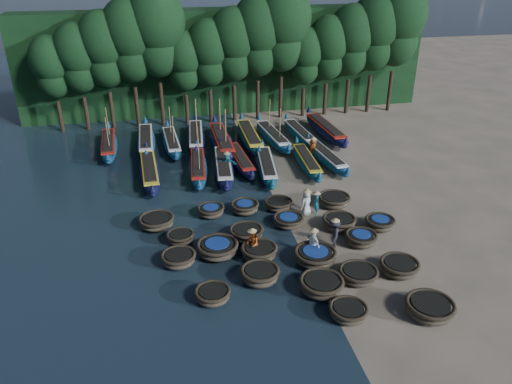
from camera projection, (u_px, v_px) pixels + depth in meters
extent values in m
plane|color=gray|center=(285.00, 219.00, 31.45)|extent=(120.00, 120.00, 0.00)
cube|color=black|center=(227.00, 61.00, 49.79)|extent=(40.00, 3.00, 10.00)
ellipsoid|color=brown|center=(348.00, 313.00, 23.03)|extent=(2.18, 2.18, 0.59)
torus|color=#342B1E|center=(349.00, 308.00, 22.91)|extent=(1.85, 1.85, 0.18)
cylinder|color=black|center=(349.00, 307.00, 22.89)|extent=(1.40, 1.40, 0.05)
ellipsoid|color=brown|center=(429.00, 310.00, 23.17)|extent=(2.35, 2.35, 0.68)
torus|color=#342B1E|center=(431.00, 304.00, 23.02)|extent=(2.32, 2.32, 0.21)
cylinder|color=black|center=(431.00, 303.00, 23.00)|extent=(1.78, 1.78, 0.06)
ellipsoid|color=brown|center=(213.00, 296.00, 24.12)|extent=(1.97, 1.97, 0.60)
torus|color=#342B1E|center=(213.00, 291.00, 23.99)|extent=(1.79, 1.79, 0.18)
cylinder|color=black|center=(213.00, 291.00, 23.98)|extent=(1.35, 1.35, 0.05)
ellipsoid|color=brown|center=(260.00, 276.00, 25.44)|extent=(2.24, 2.24, 0.73)
torus|color=#342B1E|center=(260.00, 271.00, 25.29)|extent=(2.05, 2.05, 0.22)
cylinder|color=black|center=(260.00, 270.00, 25.27)|extent=(1.53, 1.53, 0.07)
ellipsoid|color=brown|center=(321.00, 287.00, 24.69)|extent=(2.09, 2.09, 0.72)
torus|color=#342B1E|center=(322.00, 281.00, 24.54)|extent=(2.25, 2.25, 0.22)
cylinder|color=black|center=(322.00, 280.00, 24.52)|extent=(1.71, 1.71, 0.07)
ellipsoid|color=brown|center=(358.00, 276.00, 25.60)|extent=(2.21, 2.21, 0.60)
torus|color=#342B1E|center=(359.00, 271.00, 25.48)|extent=(2.05, 2.05, 0.18)
cylinder|color=black|center=(359.00, 270.00, 25.46)|extent=(1.57, 1.57, 0.05)
ellipsoid|color=brown|center=(399.00, 268.00, 26.12)|extent=(2.47, 2.47, 0.67)
torus|color=#342B1E|center=(400.00, 263.00, 25.98)|extent=(2.10, 2.10, 0.20)
cylinder|color=black|center=(400.00, 263.00, 25.96)|extent=(1.59, 1.59, 0.06)
ellipsoid|color=brown|center=(179.00, 260.00, 26.83)|extent=(1.96, 1.96, 0.65)
torus|color=#342B1E|center=(178.00, 255.00, 26.70)|extent=(1.92, 1.92, 0.20)
cylinder|color=black|center=(178.00, 254.00, 26.68)|extent=(1.44, 1.44, 0.06)
ellipsoid|color=brown|center=(218.00, 250.00, 27.61)|extent=(2.46, 2.46, 0.74)
torus|color=#342B1E|center=(217.00, 245.00, 27.46)|extent=(2.36, 2.36, 0.22)
cylinder|color=black|center=(217.00, 244.00, 27.43)|extent=(1.79, 1.79, 0.07)
cylinder|color=navy|center=(217.00, 243.00, 27.41)|extent=(1.38, 1.38, 0.04)
ellipsoid|color=brown|center=(259.00, 253.00, 27.34)|extent=(2.21, 2.21, 0.71)
torus|color=#342B1E|center=(259.00, 248.00, 27.19)|extent=(2.05, 2.05, 0.22)
cylinder|color=black|center=(259.00, 247.00, 27.17)|extent=(1.53, 1.53, 0.06)
ellipsoid|color=brown|center=(315.00, 258.00, 26.91)|extent=(2.85, 2.85, 0.75)
torus|color=#342B1E|center=(315.00, 252.00, 26.75)|extent=(2.35, 2.35, 0.23)
cylinder|color=black|center=(316.00, 252.00, 26.73)|extent=(1.78, 1.78, 0.07)
cylinder|color=navy|center=(316.00, 251.00, 26.71)|extent=(1.37, 1.37, 0.05)
ellipsoid|color=brown|center=(361.00, 240.00, 28.64)|extent=(1.95, 1.95, 0.65)
torus|color=#342B1E|center=(361.00, 235.00, 28.50)|extent=(1.88, 1.88, 0.20)
cylinder|color=black|center=(362.00, 235.00, 28.48)|extent=(1.41, 1.41, 0.06)
cylinder|color=navy|center=(362.00, 234.00, 28.46)|extent=(1.08, 1.08, 0.04)
ellipsoid|color=brown|center=(181.00, 238.00, 28.82)|extent=(1.81, 1.81, 0.58)
torus|color=#342B1E|center=(180.00, 234.00, 28.70)|extent=(1.64, 1.64, 0.18)
cylinder|color=black|center=(180.00, 234.00, 28.69)|extent=(1.23, 1.23, 0.05)
ellipsoid|color=brown|center=(246.00, 235.00, 29.11)|extent=(1.87, 1.87, 0.69)
torus|color=#342B1E|center=(246.00, 230.00, 28.97)|extent=(2.03, 2.03, 0.21)
cylinder|color=black|center=(246.00, 229.00, 28.95)|extent=(1.53, 1.53, 0.06)
ellipsoid|color=brown|center=(288.00, 222.00, 30.53)|extent=(2.02, 2.02, 0.60)
torus|color=#342B1E|center=(289.00, 218.00, 30.41)|extent=(1.90, 1.90, 0.18)
cylinder|color=black|center=(289.00, 217.00, 30.39)|extent=(1.44, 1.44, 0.05)
cylinder|color=navy|center=(289.00, 217.00, 30.37)|extent=(1.11, 1.11, 0.04)
ellipsoid|color=brown|center=(339.00, 224.00, 30.23)|extent=(2.34, 2.34, 0.70)
torus|color=#342B1E|center=(339.00, 219.00, 30.08)|extent=(2.09, 2.09, 0.21)
cylinder|color=black|center=(339.00, 218.00, 30.06)|extent=(1.57, 1.57, 0.06)
ellipsoid|color=brown|center=(380.00, 224.00, 30.24)|extent=(2.01, 2.01, 0.64)
torus|color=#342B1E|center=(380.00, 220.00, 30.10)|extent=(1.85, 1.85, 0.19)
cylinder|color=black|center=(380.00, 219.00, 30.09)|extent=(1.39, 1.39, 0.06)
cylinder|color=navy|center=(380.00, 219.00, 30.07)|extent=(1.07, 1.07, 0.04)
ellipsoid|color=brown|center=(157.00, 223.00, 30.38)|extent=(2.50, 2.50, 0.65)
torus|color=#342B1E|center=(156.00, 218.00, 30.24)|extent=(2.17, 2.17, 0.20)
cylinder|color=black|center=(156.00, 218.00, 30.22)|extent=(1.65, 1.65, 0.06)
ellipsoid|color=brown|center=(211.00, 212.00, 31.67)|extent=(1.89, 1.89, 0.59)
torus|color=#342B1E|center=(211.00, 208.00, 31.55)|extent=(1.75, 1.75, 0.18)
cylinder|color=black|center=(211.00, 207.00, 31.53)|extent=(1.32, 1.32, 0.05)
cylinder|color=navy|center=(211.00, 207.00, 31.51)|extent=(1.01, 1.01, 0.04)
ellipsoid|color=brown|center=(245.00, 208.00, 32.04)|extent=(1.81, 1.81, 0.64)
torus|color=#342B1E|center=(245.00, 204.00, 31.91)|extent=(1.84, 1.84, 0.19)
cylinder|color=black|center=(245.00, 204.00, 31.89)|extent=(1.39, 1.39, 0.06)
cylinder|color=navy|center=(245.00, 203.00, 31.87)|extent=(1.07, 1.07, 0.04)
ellipsoid|color=brown|center=(278.00, 205.00, 32.44)|extent=(1.85, 1.85, 0.62)
torus|color=#342B1E|center=(278.00, 201.00, 32.31)|extent=(1.84, 1.84, 0.19)
cylinder|color=black|center=(278.00, 201.00, 32.29)|extent=(1.38, 1.38, 0.06)
ellipsoid|color=brown|center=(334.00, 201.00, 32.89)|extent=(2.49, 2.49, 0.67)
torus|color=#342B1E|center=(334.00, 197.00, 32.75)|extent=(2.15, 2.15, 0.20)
cylinder|color=black|center=(334.00, 196.00, 32.73)|extent=(1.63, 1.63, 0.06)
ellipsoid|color=#0F133A|center=(150.00, 172.00, 36.62)|extent=(1.77, 8.04, 1.00)
cone|color=#0F133A|center=(146.00, 145.00, 39.71)|extent=(0.44, 0.44, 0.60)
cone|color=#0F133A|center=(152.00, 188.00, 32.97)|extent=(0.44, 0.44, 0.50)
cube|color=gold|center=(149.00, 167.00, 36.43)|extent=(1.31, 6.23, 0.12)
cube|color=black|center=(149.00, 166.00, 36.39)|extent=(1.00, 5.42, 0.10)
ellipsoid|color=navy|center=(198.00, 168.00, 37.41)|extent=(1.95, 7.63, 0.94)
cone|color=navy|center=(197.00, 143.00, 40.41)|extent=(0.42, 0.42, 0.57)
cone|color=navy|center=(199.00, 182.00, 33.90)|extent=(0.42, 0.42, 0.47)
cube|color=#AD1F15|center=(198.00, 163.00, 37.24)|extent=(1.45, 5.91, 0.11)
cube|color=black|center=(198.00, 162.00, 37.20)|extent=(1.13, 5.14, 0.09)
cylinder|color=#997F4C|center=(198.00, 144.00, 37.75)|extent=(0.07, 0.22, 2.64)
cylinder|color=#997F4C|center=(199.00, 156.00, 35.49)|extent=(0.07, 0.22, 2.64)
plane|color=red|center=(200.00, 141.00, 34.99)|extent=(0.00, 0.33, 0.33)
ellipsoid|color=#0F133A|center=(223.00, 167.00, 37.43)|extent=(2.16, 8.12, 1.00)
cone|color=#0F133A|center=(221.00, 141.00, 40.61)|extent=(0.44, 0.44, 0.60)
cone|color=#0F133A|center=(226.00, 182.00, 33.68)|extent=(0.44, 0.44, 0.50)
cube|color=white|center=(223.00, 162.00, 37.24)|extent=(1.60, 6.29, 0.12)
cube|color=black|center=(223.00, 161.00, 37.20)|extent=(1.26, 5.47, 0.10)
ellipsoid|color=#0F133A|center=(240.00, 160.00, 38.73)|extent=(1.81, 7.36, 0.91)
cone|color=#0F133A|center=(230.00, 138.00, 41.52)|extent=(0.40, 0.40, 0.55)
cone|color=#0F133A|center=(252.00, 172.00, 35.42)|extent=(0.40, 0.40, 0.46)
cube|color=#AD1F15|center=(240.00, 156.00, 38.56)|extent=(1.34, 5.70, 0.11)
cube|color=black|center=(240.00, 155.00, 38.52)|extent=(1.05, 4.96, 0.09)
ellipsoid|color=#0F4857|center=(267.00, 167.00, 37.57)|extent=(2.29, 7.80, 0.96)
cone|color=#0F4857|center=(262.00, 141.00, 40.63)|extent=(0.42, 0.42, 0.58)
cone|color=#0F4857|center=(272.00, 181.00, 33.97)|extent=(0.42, 0.42, 0.48)
cube|color=white|center=(267.00, 162.00, 37.39)|extent=(1.71, 6.04, 0.12)
cube|color=black|center=(267.00, 161.00, 37.36)|extent=(1.36, 5.24, 0.10)
ellipsoid|color=#0F4857|center=(307.00, 162.00, 38.42)|extent=(1.65, 7.37, 0.91)
cone|color=#0F4857|center=(297.00, 139.00, 41.31)|extent=(0.40, 0.40, 0.55)
cone|color=#0F4857|center=(320.00, 175.00, 35.03)|extent=(0.40, 0.40, 0.46)
cube|color=gold|center=(307.00, 158.00, 38.25)|extent=(1.22, 5.71, 0.11)
cube|color=black|center=(307.00, 157.00, 38.22)|extent=(0.94, 4.97, 0.09)
ellipsoid|color=navy|center=(326.00, 158.00, 39.18)|extent=(2.15, 7.57, 0.93)
cone|color=navy|center=(308.00, 135.00, 42.01)|extent=(0.41, 0.41, 0.56)
cone|color=navy|center=(348.00, 169.00, 35.83)|extent=(0.41, 0.41, 0.47)
cube|color=white|center=(326.00, 153.00, 39.00)|extent=(1.61, 5.86, 0.11)
cube|color=black|center=(326.00, 152.00, 38.97)|extent=(1.28, 5.09, 0.09)
ellipsoid|color=navy|center=(109.00, 146.00, 41.49)|extent=(1.76, 7.84, 0.97)
cone|color=navy|center=(108.00, 124.00, 44.49)|extent=(0.43, 0.43, 0.58)
cone|color=navy|center=(107.00, 156.00, 37.94)|extent=(0.43, 0.43, 0.49)
cube|color=#AD1F15|center=(108.00, 141.00, 41.30)|extent=(1.30, 6.07, 0.12)
cube|color=black|center=(108.00, 140.00, 41.27)|extent=(1.00, 5.28, 0.10)
cylinder|color=#997F4C|center=(108.00, 123.00, 41.82)|extent=(0.07, 0.23, 2.72)
cylinder|color=#997F4C|center=(107.00, 134.00, 39.55)|extent=(0.07, 0.23, 2.72)
plane|color=red|center=(107.00, 119.00, 39.05)|extent=(0.00, 0.34, 0.34)
ellipsoid|color=navy|center=(146.00, 142.00, 42.21)|extent=(1.51, 8.33, 1.04)
cone|color=navy|center=(145.00, 119.00, 45.46)|extent=(0.46, 0.46, 0.62)
cone|color=navy|center=(146.00, 152.00, 38.37)|extent=(0.46, 0.46, 0.52)
cube|color=white|center=(146.00, 137.00, 42.01)|extent=(1.10, 6.46, 0.12)
cube|color=black|center=(146.00, 136.00, 41.97)|extent=(0.82, 5.62, 0.10)
ellipsoid|color=navy|center=(172.00, 143.00, 42.05)|extent=(1.73, 7.63, 0.95)
cone|color=navy|center=(167.00, 122.00, 44.98)|extent=(0.42, 0.42, 0.57)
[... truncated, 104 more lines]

